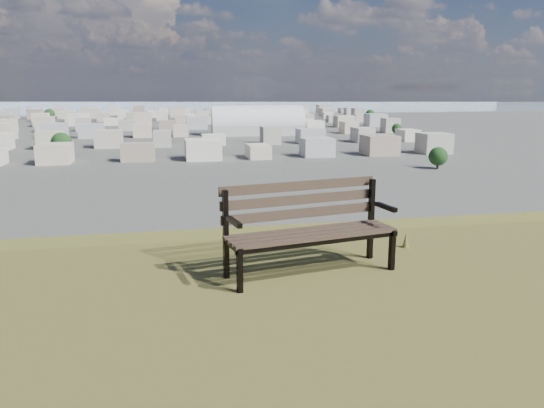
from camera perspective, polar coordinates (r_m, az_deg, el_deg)
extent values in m
cube|color=#423626|center=(5.20, 5.17, -3.67)|extent=(1.73, 0.40, 0.03)
cube|color=#423626|center=(5.29, 4.60, -3.35)|extent=(1.73, 0.40, 0.03)
cube|color=#423626|center=(5.39, 4.04, -3.04)|extent=(1.73, 0.40, 0.03)
cube|color=#423626|center=(5.50, 3.51, -2.74)|extent=(1.73, 0.40, 0.03)
cube|color=#423626|center=(5.53, 3.18, -1.00)|extent=(1.72, 0.35, 0.10)
cube|color=#423626|center=(5.52, 3.09, 0.48)|extent=(1.72, 0.35, 0.10)
cube|color=#423626|center=(5.51, 3.00, 1.96)|extent=(1.72, 0.35, 0.10)
cube|color=black|center=(4.93, -3.49, -7.14)|extent=(0.06, 0.07, 0.43)
cube|color=black|center=(5.24, -4.99, -3.31)|extent=(0.06, 0.07, 0.89)
cube|color=black|center=(5.05, -4.23, -4.48)|extent=(0.14, 0.49, 0.05)
cube|color=black|center=(4.94, -4.10, -1.94)|extent=(0.11, 0.35, 0.04)
cube|color=black|center=(5.66, 12.78, -4.84)|extent=(0.06, 0.07, 0.43)
cube|color=black|center=(5.93, 10.60, -1.61)|extent=(0.06, 0.07, 0.89)
cube|color=black|center=(5.76, 11.77, -2.57)|extent=(0.14, 0.49, 0.05)
cube|color=black|center=(5.67, 12.15, -0.32)|extent=(0.11, 0.35, 0.04)
cube|color=black|center=(5.20, 5.21, -4.16)|extent=(1.72, 0.36, 0.04)
cube|color=black|center=(5.52, 3.46, -3.16)|extent=(1.72, 0.36, 0.04)
cone|color=brown|center=(6.50, 14.19, -3.79)|extent=(0.08, 0.08, 0.18)
cube|color=#B9B9B5|center=(310.42, -1.59, 8.01)|extent=(53.45, 24.91, 5.81)
cylinder|color=white|center=(310.21, -1.59, 8.54)|extent=(53.45, 24.91, 22.09)
cube|color=#C0B4A5|center=(206.84, -21.51, 5.09)|extent=(11.00, 11.00, 7.00)
cube|color=beige|center=(204.08, -14.84, 5.45)|extent=(11.00, 11.00, 7.00)
cube|color=#B0B0B5|center=(204.13, -8.08, 5.74)|extent=(11.00, 11.00, 7.00)
cube|color=beige|center=(206.97, -1.40, 5.95)|extent=(11.00, 11.00, 7.00)
cube|color=gray|center=(212.51, 5.02, 6.08)|extent=(11.00, 11.00, 7.00)
cube|color=silver|center=(220.53, 11.04, 6.13)|extent=(11.00, 11.00, 7.00)
cube|color=#AEA79D|center=(230.78, 16.59, 6.11)|extent=(11.00, 11.00, 7.00)
cube|color=#B0B0B5|center=(257.92, -22.32, 6.32)|extent=(11.00, 11.00, 7.00)
cube|color=beige|center=(254.58, -16.98, 6.63)|extent=(11.00, 11.00, 7.00)
cube|color=gray|center=(253.49, -11.54, 6.90)|extent=(11.00, 11.00, 7.00)
cube|color=silver|center=(254.65, -6.09, 7.10)|extent=(11.00, 11.00, 7.00)
cube|color=#AEA79D|center=(258.06, -0.74, 7.24)|extent=(11.00, 11.00, 7.00)
cube|color=white|center=(263.62, 4.43, 7.32)|extent=(11.00, 11.00, 7.00)
cube|color=#C0B4A5|center=(271.19, 9.35, 7.33)|extent=(11.00, 11.00, 7.00)
cube|color=beige|center=(280.62, 13.98, 7.30)|extent=(11.00, 11.00, 7.00)
cube|color=gray|center=(314.63, -27.17, 6.82)|extent=(11.00, 11.00, 7.00)
cube|color=silver|center=(309.11, -22.86, 7.14)|extent=(11.00, 11.00, 7.00)
cube|color=#AEA79D|center=(305.39, -18.41, 7.42)|extent=(11.00, 11.00, 7.00)
cube|color=white|center=(303.53, -13.87, 7.66)|extent=(11.00, 11.00, 7.00)
cube|color=#C0B4A5|center=(303.56, -9.30, 7.86)|extent=(11.00, 11.00, 7.00)
cube|color=beige|center=(305.48, -4.76, 8.01)|extent=(11.00, 11.00, 7.00)
cube|color=#B0B0B5|center=(309.26, -0.30, 8.10)|extent=(11.00, 11.00, 7.00)
cube|color=beige|center=(314.82, 4.03, 8.15)|extent=(11.00, 11.00, 7.00)
cube|color=gray|center=(322.09, 8.19, 8.15)|extent=(11.00, 11.00, 7.00)
cube|color=silver|center=(330.94, 12.15, 8.11)|extent=(11.00, 11.00, 7.00)
cube|color=#C0B4A5|center=(365.90, -26.95, 7.44)|extent=(11.00, 11.00, 7.00)
cube|color=beige|center=(360.37, -23.25, 7.72)|extent=(11.00, 11.00, 7.00)
cube|color=#B0B0B5|center=(356.38, -19.44, 7.98)|extent=(11.00, 11.00, 7.00)
cube|color=beige|center=(353.97, -15.55, 8.20)|extent=(11.00, 11.00, 7.00)
cube|color=gray|center=(353.18, -11.63, 8.39)|extent=(11.00, 11.00, 7.00)
cube|color=silver|center=(354.02, -7.70, 8.54)|extent=(11.00, 11.00, 7.00)
cube|color=#AEA79D|center=(356.48, -3.81, 8.65)|extent=(11.00, 11.00, 7.00)
cube|color=white|center=(360.52, 0.02, 8.72)|extent=(11.00, 11.00, 7.00)
cube|color=#C0B4A5|center=(366.09, 3.74, 8.75)|extent=(11.00, 11.00, 7.00)
cube|color=beige|center=(373.13, 7.34, 8.75)|extent=(11.00, 11.00, 7.00)
cube|color=#B0B0B5|center=(381.55, 10.80, 8.71)|extent=(11.00, 11.00, 7.00)
cube|color=silver|center=(417.21, -26.79, 7.91)|extent=(11.00, 11.00, 7.00)
cube|color=#AEA79D|center=(411.67, -23.54, 8.16)|extent=(11.00, 11.00, 7.00)
cube|color=white|center=(407.47, -20.21, 8.40)|extent=(11.00, 11.00, 7.00)
cube|color=#C0B4A5|center=(404.66, -16.81, 8.60)|extent=(11.00, 11.00, 7.00)
cube|color=beige|center=(403.25, -13.38, 8.78)|extent=(11.00, 11.00, 7.00)
cube|color=#B0B0B5|center=(403.27, -9.93, 8.93)|extent=(11.00, 11.00, 7.00)
cube|color=beige|center=(404.72, -6.49, 9.05)|extent=(11.00, 11.00, 7.00)
cube|color=gray|center=(407.58, -3.09, 9.13)|extent=(11.00, 11.00, 7.00)
cube|color=silver|center=(411.82, 0.26, 9.18)|extent=(11.00, 11.00, 7.00)
cube|color=#AEA79D|center=(417.40, 3.53, 9.21)|extent=(11.00, 11.00, 7.00)
cube|color=white|center=(424.26, 6.70, 9.20)|extent=(11.00, 11.00, 7.00)
cube|color=#C0B4A5|center=(432.35, 9.76, 9.16)|extent=(11.00, 11.00, 7.00)
cube|color=beige|center=(468.54, -26.66, 8.28)|extent=(11.00, 11.00, 7.00)
cube|color=gray|center=(462.99, -23.77, 8.51)|extent=(11.00, 11.00, 7.00)
cube|color=silver|center=(458.64, -20.81, 8.72)|extent=(11.00, 11.00, 7.00)
cube|color=#AEA79D|center=(455.51, -17.79, 8.91)|extent=(11.00, 11.00, 7.00)
cube|color=white|center=(453.63, -14.75, 9.08)|extent=(11.00, 11.00, 7.00)
cube|color=#C0B4A5|center=(453.01, -11.68, 9.23)|extent=(11.00, 11.00, 7.00)
cube|color=beige|center=(453.66, -8.61, 9.35)|extent=(11.00, 11.00, 7.00)
cube|color=#B0B0B5|center=(455.58, -5.55, 9.44)|extent=(11.00, 11.00, 7.00)
cube|color=beige|center=(458.75, -2.53, 9.51)|extent=(11.00, 11.00, 7.00)
cube|color=gray|center=(463.15, 0.44, 9.55)|extent=(11.00, 11.00, 7.00)
cube|color=silver|center=(468.73, 3.36, 9.56)|extent=(11.00, 11.00, 7.00)
cube|color=#AEA79D|center=(475.46, 6.19, 9.55)|extent=(11.00, 11.00, 7.00)
cube|color=white|center=(483.29, 8.94, 9.52)|extent=(11.00, 11.00, 7.00)
cube|color=#B0B0B5|center=(519.89, -26.56, 8.57)|extent=(11.00, 11.00, 7.00)
cube|color=beige|center=(514.34, -23.95, 8.78)|extent=(11.00, 11.00, 7.00)
cube|color=gray|center=(509.85, -21.29, 8.98)|extent=(11.00, 11.00, 7.00)
cube|color=silver|center=(506.47, -18.58, 9.16)|extent=(11.00, 11.00, 7.00)
cube|color=#AEA79D|center=(504.21, -15.84, 9.32)|extent=(11.00, 11.00, 7.00)
cube|color=white|center=(503.08, -13.08, 9.46)|extent=(11.00, 11.00, 7.00)
cube|color=#C0B4A5|center=(503.10, -10.31, 9.58)|extent=(11.00, 11.00, 7.00)
cube|color=beige|center=(504.26, -7.55, 9.68)|extent=(11.00, 11.00, 7.00)
cube|color=#B0B0B5|center=(506.56, -4.80, 9.75)|extent=(11.00, 11.00, 7.00)
cube|color=beige|center=(509.98, -2.08, 9.80)|extent=(11.00, 11.00, 7.00)
cube|color=gray|center=(514.49, 0.59, 9.83)|extent=(11.00, 11.00, 7.00)
cube|color=silver|center=(520.08, 3.22, 9.84)|extent=(11.00, 11.00, 7.00)
cube|color=#AEA79D|center=(526.70, 5.78, 9.83)|extent=(11.00, 11.00, 7.00)
cube|color=white|center=(534.32, 8.28, 9.80)|extent=(11.00, 11.00, 7.00)
cube|color=#B0B0B5|center=(571.25, -26.47, 8.81)|extent=(11.00, 11.00, 7.00)
cube|color=beige|center=(565.69, -24.10, 9.01)|extent=(11.00, 11.00, 7.00)
cube|color=gray|center=(561.11, -21.68, 9.19)|extent=(11.00, 11.00, 7.00)
cube|color=silver|center=(557.52, -19.22, 9.36)|extent=(11.00, 11.00, 7.00)
cube|color=#AEA79D|center=(554.95, -16.74, 9.51)|extent=(11.00, 11.00, 7.00)
cube|color=white|center=(553.41, -14.23, 9.64)|extent=(11.00, 11.00, 7.00)
cube|color=#C0B4A5|center=(552.90, -11.71, 9.76)|extent=(11.00, 11.00, 7.00)
cube|color=beige|center=(553.44, -9.19, 9.86)|extent=(11.00, 11.00, 7.00)
cube|color=#B0B0B5|center=(555.01, -6.68, 9.94)|extent=(11.00, 11.00, 7.00)
cube|color=beige|center=(557.62, -4.18, 10.00)|extent=(11.00, 11.00, 7.00)
cube|color=gray|center=(561.24, -1.72, 10.05)|extent=(11.00, 11.00, 7.00)
cube|color=silver|center=(565.85, 0.72, 10.07)|extent=(11.00, 11.00, 7.00)
cube|color=#AEA79D|center=(571.44, 3.11, 10.08)|extent=(11.00, 11.00, 7.00)
cube|color=white|center=(577.97, 5.44, 10.07)|extent=(11.00, 11.00, 7.00)
cube|color=#C0B4A5|center=(585.41, 7.73, 10.04)|extent=(11.00, 11.00, 7.00)
cylinder|color=#2E2317|center=(187.64, 17.38, 3.96)|extent=(0.80, 0.80, 2.10)
sphere|color=#113315|center=(187.24, 17.44, 4.91)|extent=(6.30, 6.30, 6.30)
cylinder|color=#2E2317|center=(227.35, -21.64, 5.12)|extent=(0.80, 0.80, 2.70)
sphere|color=#113315|center=(226.93, -21.72, 6.13)|extent=(8.10, 8.10, 8.10)
cylinder|color=#2E2317|center=(312.12, 13.26, 7.35)|extent=(0.80, 0.80, 1.95)
sphere|color=#113315|center=(311.89, 13.29, 7.89)|extent=(5.85, 5.85, 5.85)
cylinder|color=#2E2317|center=(407.72, -3.08, 8.80)|extent=(0.80, 0.80, 2.25)
sphere|color=#113315|center=(407.52, -3.09, 9.27)|extent=(6.75, 6.75, 6.75)
cylinder|color=#2E2317|center=(471.70, -22.78, 8.39)|extent=(0.80, 0.80, 2.85)
sphere|color=#113315|center=(471.49, -22.82, 8.91)|extent=(8.55, 8.55, 8.55)
cylinder|color=#2E2317|center=(519.49, -26.32, 8.34)|extent=(0.80, 0.80, 2.40)
sphere|color=#113315|center=(519.33, -26.36, 8.73)|extent=(7.20, 7.20, 7.20)
cylinder|color=#2E2317|center=(306.18, -4.00, 7.57)|extent=(0.80, 0.80, 2.10)
sphere|color=#113315|center=(305.93, -4.01, 8.16)|extent=(6.30, 6.30, 6.30)
cylinder|color=#2E2317|center=(456.19, 10.49, 9.02)|extent=(0.80, 0.80, 2.55)
sphere|color=#113315|center=(455.99, 10.51, 9.50)|extent=(7.65, 7.65, 7.65)
cube|color=#9CB5C6|center=(902.81, -11.76, 10.48)|extent=(2400.00, 700.00, 0.12)
cube|color=#9CAEC2|center=(1400.51, -5.55, 12.20)|extent=(700.00, 220.00, 45.00)
cube|color=#9CAEC2|center=(1573.14, 13.14, 12.24)|extent=(500.00, 220.00, 60.00)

